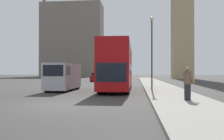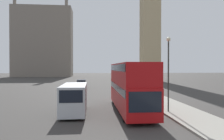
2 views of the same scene
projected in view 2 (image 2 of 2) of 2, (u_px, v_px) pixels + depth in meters
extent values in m
cube|color=slate|center=(43.00, 42.00, 94.79)|extent=(24.59, 10.83, 29.76)
cube|color=#A80F11|center=(130.00, 95.00, 19.47)|extent=(2.45, 11.09, 2.23)
cube|color=#A80F11|center=(130.00, 73.00, 19.44)|extent=(2.45, 10.86, 1.72)
cube|color=black|center=(130.00, 88.00, 19.46)|extent=(2.49, 10.64, 0.55)
cube|color=black|center=(130.00, 68.00, 19.44)|extent=(2.49, 10.42, 0.55)
cube|color=black|center=(145.00, 102.00, 13.93)|extent=(2.15, 0.03, 1.34)
cylinder|color=black|center=(127.00, 115.00, 15.53)|extent=(0.69, 1.07, 1.07)
cylinder|color=black|center=(152.00, 114.00, 15.69)|extent=(0.69, 1.07, 1.07)
cylinder|color=black|center=(116.00, 99.00, 23.26)|extent=(0.69, 1.07, 1.07)
cylinder|color=black|center=(132.00, 99.00, 23.42)|extent=(0.69, 1.07, 1.07)
cube|color=#B2B7BC|center=(74.00, 98.00, 18.34)|extent=(1.97, 5.73, 2.26)
cube|color=black|center=(71.00, 97.00, 15.47)|extent=(1.67, 0.02, 0.91)
cube|color=black|center=(72.00, 95.00, 16.48)|extent=(2.00, 1.03, 0.72)
cylinder|color=black|center=(62.00, 115.00, 16.35)|extent=(0.49, 0.70, 0.70)
cylinder|color=black|center=(82.00, 114.00, 16.48)|extent=(0.49, 0.70, 0.70)
cylinder|color=black|center=(68.00, 106.00, 20.22)|extent=(0.49, 0.70, 0.70)
cylinder|color=black|center=(84.00, 105.00, 20.36)|extent=(0.49, 0.70, 0.70)
cylinder|color=#2D332D|center=(168.00, 76.00, 18.51)|extent=(0.12, 0.12, 5.96)
sphere|color=beige|center=(168.00, 39.00, 18.47)|extent=(0.36, 0.36, 0.36)
cube|color=maroon|center=(81.00, 85.00, 40.45)|extent=(1.72, 4.69, 0.83)
cube|color=black|center=(81.00, 81.00, 40.56)|extent=(1.55, 2.25, 0.62)
cylinder|color=black|center=(77.00, 87.00, 38.89)|extent=(0.38, 0.67, 0.67)
cylinder|color=black|center=(85.00, 87.00, 39.02)|extent=(0.38, 0.67, 0.67)
cylinder|color=black|center=(78.00, 86.00, 41.88)|extent=(0.38, 0.67, 0.67)
cylinder|color=black|center=(85.00, 86.00, 42.01)|extent=(0.38, 0.67, 0.67)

